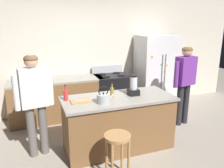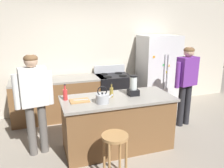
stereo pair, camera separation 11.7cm
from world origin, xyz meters
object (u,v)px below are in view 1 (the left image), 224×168
object	(u,v)px
person_by_sink_right	(185,78)
bottle_cooking_sauce	(132,87)
kitchen_island	(118,123)
tea_kettle	(104,98)
person_by_island_left	(34,97)
cutting_board	(80,101)
refrigerator	(155,72)
stove_range	(111,93)
bottle_vinegar	(112,92)
blender_appliance	(133,87)
bottle_soda	(66,95)
bar_stool	(117,145)
chef_knife	(82,100)

from	to	relation	value
person_by_sink_right	bottle_cooking_sauce	world-z (taller)	person_by_sink_right
kitchen_island	tea_kettle	size ratio (longest dim) A/B	6.66
tea_kettle	person_by_island_left	bearing A→B (deg)	157.98
person_by_island_left	cutting_board	bearing A→B (deg)	-18.15
refrigerator	tea_kettle	size ratio (longest dim) A/B	6.46
kitchen_island	refrigerator	size ratio (longest dim) A/B	1.03
kitchen_island	cutting_board	world-z (taller)	cutting_board
refrigerator	stove_range	world-z (taller)	refrigerator
stove_range	bottle_vinegar	world-z (taller)	bottle_vinegar
blender_appliance	cutting_board	bearing A→B (deg)	-178.76
person_by_sink_right	cutting_board	world-z (taller)	person_by_sink_right
blender_appliance	bottle_soda	distance (m)	1.12
bar_stool	blender_appliance	xyz separation A→B (m)	(0.59, 0.78, 0.53)
bottle_vinegar	bottle_soda	bearing A→B (deg)	173.22
bar_stool	bottle_soda	distance (m)	1.15
tea_kettle	cutting_board	size ratio (longest dim) A/B	0.92
kitchen_island	tea_kettle	bearing A→B (deg)	-152.09
person_by_sink_right	bar_stool	size ratio (longest dim) A/B	2.49
kitchen_island	bottle_soda	size ratio (longest dim) A/B	7.17
person_by_sink_right	bottle_soda	size ratio (longest dim) A/B	6.37
blender_appliance	bottle_vinegar	bearing A→B (deg)	175.72
person_by_sink_right	bottle_vinegar	distance (m)	1.72
bottle_soda	tea_kettle	bearing A→B (deg)	-31.33
bottle_vinegar	tea_kettle	world-z (taller)	tea_kettle
refrigerator	person_by_sink_right	world-z (taller)	refrigerator
tea_kettle	blender_appliance	bearing A→B (deg)	18.58
kitchen_island	bottle_cooking_sauce	bearing A→B (deg)	32.23
bottle_soda	bottle_vinegar	size ratio (longest dim) A/B	1.08
kitchen_island	chef_knife	world-z (taller)	chef_knife
kitchen_island	bottle_vinegar	xyz separation A→B (m)	(-0.09, 0.07, 0.53)
person_by_sink_right	cutting_board	bearing A→B (deg)	-170.34
bottle_vinegar	cutting_board	world-z (taller)	bottle_vinegar
stove_range	cutting_board	xyz separation A→B (m)	(-1.06, -1.51, 0.45)
person_by_island_left	refrigerator	bearing A→B (deg)	23.79
bottle_cooking_sauce	bar_stool	bearing A→B (deg)	-123.80
blender_appliance	cutting_board	world-z (taller)	blender_appliance
bottle_cooking_sauce	cutting_board	bearing A→B (deg)	-168.64
stove_range	person_by_island_left	world-z (taller)	person_by_island_left
bar_stool	refrigerator	bearing A→B (deg)	49.95
bottle_vinegar	cutting_board	bearing A→B (deg)	-174.93
person_by_island_left	blender_appliance	size ratio (longest dim) A/B	4.81
person_by_island_left	bar_stool	size ratio (longest dim) A/B	2.50
kitchen_island	cutting_board	xyz separation A→B (m)	(-0.63, 0.02, 0.46)
bar_stool	bottle_vinegar	world-z (taller)	bottle_vinegar
tea_kettle	chef_knife	size ratio (longest dim) A/B	1.25
cutting_board	kitchen_island	bearing A→B (deg)	-1.58
bottle_soda	cutting_board	xyz separation A→B (m)	(0.20, -0.14, -0.08)
kitchen_island	chef_knife	bearing A→B (deg)	178.37
bottle_vinegar	chef_knife	xyz separation A→B (m)	(-0.52, -0.05, -0.06)
refrigerator	cutting_board	size ratio (longest dim) A/B	5.94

